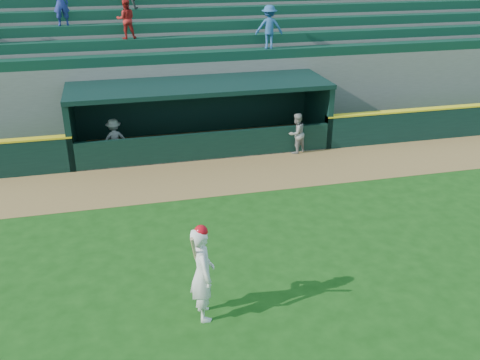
{
  "coord_description": "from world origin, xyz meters",
  "views": [
    {
      "loc": [
        -3.1,
        -11.0,
        7.07
      ],
      "look_at": [
        0.0,
        1.6,
        1.3
      ],
      "focal_mm": 40.0,
      "sensor_mm": 36.0,
      "label": 1
    }
  ],
  "objects": [
    {
      "name": "dugout_player_inside",
      "position": [
        -3.16,
        7.38,
        0.73
      ],
      "size": [
        1.03,
        0.7,
        1.46
      ],
      "primitive_type": "imported",
      "rotation": [
        0.0,
        0.0,
        3.32
      ],
      "color": "#979792",
      "rests_on": "ground"
    },
    {
      "name": "dugout",
      "position": [
        0.0,
        8.0,
        1.36
      ],
      "size": [
        9.4,
        2.8,
        2.46
      ],
      "color": "slate",
      "rests_on": "ground"
    },
    {
      "name": "stands",
      "position": [
        -0.01,
        12.57,
        2.41
      ],
      "size": [
        34.5,
        6.31,
        7.61
      ],
      "color": "slate",
      "rests_on": "ground"
    },
    {
      "name": "dugout_player_front",
      "position": [
        3.29,
        6.38,
        0.75
      ],
      "size": [
        0.91,
        0.84,
        1.49
      ],
      "primitive_type": "imported",
      "rotation": [
        0.0,
        0.0,
        3.63
      ],
      "color": "gray",
      "rests_on": "ground"
    },
    {
      "name": "ground",
      "position": [
        0.0,
        0.0,
        0.0
      ],
      "size": [
        120.0,
        120.0,
        0.0
      ],
      "primitive_type": "plane",
      "color": "#164310",
      "rests_on": "ground"
    },
    {
      "name": "batter_at_plate",
      "position": [
        -1.68,
        -2.09,
        1.05
      ],
      "size": [
        0.55,
        0.86,
        2.14
      ],
      "color": "white",
      "rests_on": "ground"
    },
    {
      "name": "warning_track",
      "position": [
        0.0,
        4.9,
        0.01
      ],
      "size": [
        40.0,
        3.0,
        0.01
      ],
      "primitive_type": "cube",
      "color": "olive",
      "rests_on": "ground"
    }
  ]
}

